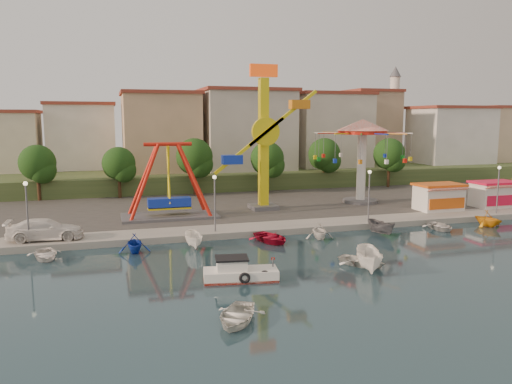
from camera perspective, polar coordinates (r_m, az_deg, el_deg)
name	(u,v)px	position (r m, az deg, el deg)	size (l,w,h in m)	color
ground	(359,270)	(37.83, 11.66, -8.73)	(200.00, 200.00, 0.00)	#132934
quay_deck	(203,176)	(95.96, -6.07, 1.88)	(200.00, 100.00, 0.60)	#9E998E
asphalt_pad	(248,200)	(64.99, -0.89, -0.87)	(90.00, 28.00, 0.01)	#4C4944
hill_terrace	(198,167)	(100.73, -6.60, 2.86)	(200.00, 60.00, 3.00)	#384C26
pirate_ship_ride	(169,182)	(53.53, -9.94, 1.12)	(10.00, 5.00, 8.00)	#59595E
kamikaze_tower	(268,142)	(57.23, 1.34, 5.73)	(8.14, 3.10, 16.50)	#59595E
wave_swinger	(362,142)	(63.37, 12.04, 5.61)	(11.60, 11.60, 10.40)	#59595E
booth_left	(439,197)	(61.03, 20.15, -0.51)	(5.40, 3.78, 3.08)	white
booth_mid	(494,194)	(65.95, 25.58, -0.19)	(5.40, 3.78, 3.08)	white
lamp_post_0	(27,214)	(45.94, -24.66, -2.33)	(0.14, 0.14, 5.00)	#59595E
lamp_post_1	(215,205)	(46.41, -4.72, -1.49)	(0.14, 0.14, 5.00)	#59595E
lamp_post_2	(369,197)	(52.05, 12.78, -0.60)	(0.14, 0.14, 5.00)	#59595E
lamp_post_3	(498,191)	(61.45, 25.91, 0.11)	(0.14, 0.14, 5.00)	#59595E
tree_0	(37,163)	(69.51, -23.72, 3.07)	(4.60, 4.60, 7.19)	#382314
tree_1	(119,164)	(68.27, -15.42, 3.16)	(4.35, 4.35, 6.80)	#382314
tree_2	(194,157)	(68.71, -7.05, 4.03)	(5.02, 5.02, 7.85)	#382314
tree_3	(267,159)	(69.70, 1.30, 3.85)	(4.68, 4.68, 7.32)	#382314
tree_4	(324,154)	(76.08, 7.81, 4.29)	(4.86, 4.86, 7.60)	#382314
tree_5	(389,154)	(79.17, 14.99, 4.21)	(4.83, 4.83, 7.54)	#382314
building_1	(81,143)	(83.33, -19.39, 5.33)	(12.33, 9.01, 8.63)	silver
building_2	(165,134)	(84.26, -10.41, 6.57)	(11.95, 9.28, 11.23)	tan
building_3	(250,140)	(83.85, -0.69, 6.00)	(12.59, 10.50, 9.20)	beige
building_4	(316,138)	(91.59, 6.90, 6.15)	(10.75, 9.23, 9.24)	beige
building_5	(387,132)	(96.01, 14.71, 6.63)	(12.77, 10.96, 11.21)	tan
building_6	(446,129)	(101.35, 20.93, 6.75)	(8.23, 8.98, 12.36)	silver
building_7	(479,137)	(112.71, 24.18, 5.76)	(11.59, 10.93, 8.76)	beige
minaret	(394,111)	(101.02, 15.48, 8.91)	(2.80, 2.80, 18.00)	silver
cabin_motorboat	(239,273)	(34.75, -1.97, -9.28)	(5.32, 2.71, 1.79)	white
rowboat_a	(362,261)	(38.90, 12.03, -7.69)	(2.61, 3.65, 0.76)	white
rowboat_b	(236,316)	(27.95, -2.26, -13.93)	(2.75, 3.85, 0.80)	white
skiff	(370,260)	(37.44, 12.85, -7.56)	(1.70, 4.52, 1.75)	white
van	(45,229)	(47.06, -22.96, -3.96)	(2.56, 6.30, 1.83)	white
moored_boat_0	(45,254)	(43.20, -22.96, -6.56)	(2.60, 3.64, 0.75)	white
moored_boat_1	(134,243)	(42.84, -13.73, -5.69)	(2.59, 3.00, 1.58)	#1331A8
moored_boat_2	(194,240)	(43.36, -7.10, -5.45)	(1.38, 3.67, 1.42)	white
moored_boat_3	(271,237)	(45.05, 1.75, -5.22)	(3.02, 4.23, 0.88)	#B00E29
moored_boat_4	(319,231)	(46.63, 7.25, -4.39)	(2.55, 2.95, 1.56)	white
moored_boat_5	(381,227)	(49.58, 14.13, -3.92)	(1.35, 3.59, 1.39)	#505055
moored_boat_6	(440,226)	(53.33, 20.33, -3.68)	(2.59, 3.63, 0.75)	beige
moored_boat_7	(488,218)	(56.83, 24.98, -2.75)	(2.74, 3.18, 1.67)	orange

